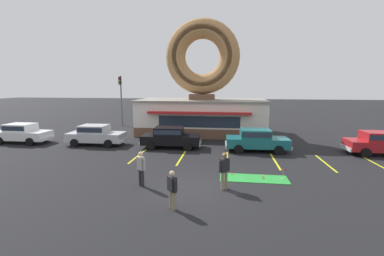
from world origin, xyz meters
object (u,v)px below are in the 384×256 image
(car_white, at_px, (22,132))
(pedestrian_blue_sweater_man, at_px, (172,188))
(golf_ball, at_px, (242,177))
(car_silver, at_px, (96,134))
(pedestrian_leather_jacket_man, at_px, (141,167))
(trash_bin, at_px, (268,136))
(car_red, at_px, (381,142))
(traffic_light_pole, at_px, (121,94))
(pedestrian_hooded_kid, at_px, (224,169))
(car_teal, at_px, (256,139))
(car_black, at_px, (170,137))
(putting_flag_pin, at_px, (284,171))

(car_white, distance_m, pedestrian_blue_sweater_man, 17.67)
(golf_ball, distance_m, car_silver, 12.79)
(pedestrian_leather_jacket_man, bearing_deg, trash_bin, 55.81)
(pedestrian_leather_jacket_man, height_order, trash_bin, pedestrian_leather_jacket_man)
(trash_bin, bearing_deg, car_red, -26.01)
(trash_bin, bearing_deg, car_white, -170.64)
(pedestrian_leather_jacket_man, xyz_separation_m, traffic_light_pole, (-8.28, 17.40, 2.78))
(pedestrian_hooded_kid, bearing_deg, car_teal, 73.10)
(pedestrian_blue_sweater_man, relative_size, traffic_light_pole, 0.27)
(car_red, height_order, pedestrian_leather_jacket_man, pedestrian_leather_jacket_man)
(golf_ball, distance_m, pedestrian_leather_jacket_man, 5.16)
(golf_ball, relative_size, car_red, 0.01)
(car_red, distance_m, pedestrian_leather_jacket_man, 16.30)
(car_black, bearing_deg, golf_ball, -49.38)
(putting_flag_pin, relative_size, car_white, 0.12)
(putting_flag_pin, distance_m, car_black, 9.24)
(car_white, height_order, pedestrian_leather_jacket_man, pedestrian_leather_jacket_man)
(car_silver, bearing_deg, trash_bin, 13.05)
(car_black, relative_size, pedestrian_leather_jacket_man, 2.76)
(car_silver, bearing_deg, putting_flag_pin, -24.12)
(golf_ball, xyz_separation_m, pedestrian_blue_sweater_man, (-2.87, -3.75, 0.80))
(pedestrian_hooded_kid, bearing_deg, golf_ball, 58.83)
(golf_ball, bearing_deg, car_silver, 151.57)
(car_silver, relative_size, pedestrian_blue_sweater_man, 2.98)
(car_teal, distance_m, pedestrian_hooded_kid, 7.63)
(golf_ball, xyz_separation_m, car_black, (-5.09, 5.93, 0.82))
(car_red, relative_size, traffic_light_pole, 0.79)
(putting_flag_pin, distance_m, pedestrian_hooded_kid, 3.45)
(putting_flag_pin, distance_m, pedestrian_leather_jacket_man, 7.13)
(car_teal, bearing_deg, pedestrian_blue_sweater_man, -113.62)
(golf_ball, height_order, pedestrian_hooded_kid, pedestrian_hooded_kid)
(car_teal, bearing_deg, traffic_light_pole, 145.39)
(car_red, bearing_deg, pedestrian_leather_jacket_man, -152.27)
(pedestrian_hooded_kid, relative_size, traffic_light_pole, 0.30)
(car_teal, xyz_separation_m, trash_bin, (1.36, 3.51, -0.37))
(putting_flag_pin, bearing_deg, car_white, 163.54)
(car_teal, bearing_deg, car_red, 0.75)
(golf_ball, bearing_deg, car_white, 161.37)
(putting_flag_pin, bearing_deg, traffic_light_pole, 134.19)
(car_black, bearing_deg, trash_bin, 23.43)
(car_white, height_order, pedestrian_blue_sweater_man, car_white)
(car_red, height_order, traffic_light_pole, traffic_light_pole)
(car_red, bearing_deg, traffic_light_pole, 156.62)
(car_red, relative_size, pedestrian_blue_sweater_man, 2.96)
(car_red, height_order, trash_bin, car_red)
(car_teal, xyz_separation_m, pedestrian_leather_jacket_man, (-6.10, -7.48, 0.06))
(putting_flag_pin, height_order, car_black, car_black)
(pedestrian_blue_sweater_man, bearing_deg, car_white, 146.72)
(pedestrian_blue_sweater_man, distance_m, trash_bin, 14.17)
(car_white, distance_m, trash_bin, 20.58)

